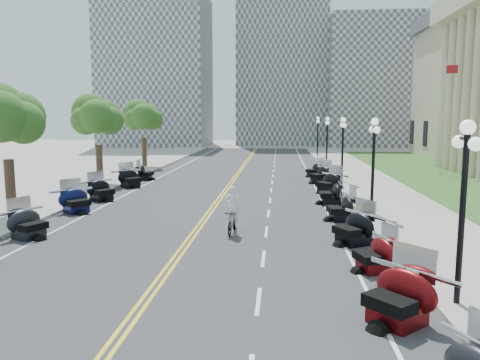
{
  "coord_description": "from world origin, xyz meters",
  "views": [
    {
      "loc": [
        3.74,
        -20.61,
        5.19
      ],
      "look_at": [
        1.78,
        2.59,
        2.0
      ],
      "focal_mm": 35.0,
      "sensor_mm": 36.0,
      "label": 1
    }
  ],
  "objects": [
    {
      "name": "ground",
      "position": [
        0.0,
        0.0,
        0.0
      ],
      "size": [
        160.0,
        160.0,
        0.0
      ],
      "primitive_type": "plane",
      "color": "gray"
    },
    {
      "name": "road",
      "position": [
        0.0,
        10.0,
        0.0
      ],
      "size": [
        16.0,
        90.0,
        0.01
      ],
      "primitive_type": "cube",
      "color": "#333335",
      "rests_on": "ground"
    },
    {
      "name": "centerline_yellow_a",
      "position": [
        -0.12,
        10.0,
        0.01
      ],
      "size": [
        0.12,
        90.0,
        0.0
      ],
      "primitive_type": "cube",
      "color": "yellow",
      "rests_on": "road"
    },
    {
      "name": "centerline_yellow_b",
      "position": [
        0.12,
        10.0,
        0.01
      ],
      "size": [
        0.12,
        90.0,
        0.0
      ],
      "primitive_type": "cube",
      "color": "yellow",
      "rests_on": "road"
    },
    {
      "name": "edge_line_north",
      "position": [
        6.4,
        10.0,
        0.01
      ],
      "size": [
        0.12,
        90.0,
        0.0
      ],
      "primitive_type": "cube",
      "color": "white",
      "rests_on": "road"
    },
    {
      "name": "edge_line_south",
      "position": [
        -6.4,
        10.0,
        0.01
      ],
      "size": [
        0.12,
        90.0,
        0.0
      ],
      "primitive_type": "cube",
      "color": "white",
      "rests_on": "road"
    },
    {
      "name": "lane_dash_4",
      "position": [
        3.2,
        -8.0,
        0.01
      ],
      "size": [
        0.12,
        2.0,
        0.0
      ],
      "primitive_type": "cube",
      "color": "white",
      "rests_on": "road"
    },
    {
      "name": "lane_dash_5",
      "position": [
        3.2,
        -4.0,
        0.01
      ],
      "size": [
        0.12,
        2.0,
        0.0
      ],
      "primitive_type": "cube",
      "color": "white",
      "rests_on": "road"
    },
    {
      "name": "lane_dash_6",
      "position": [
        3.2,
        0.0,
        0.01
      ],
      "size": [
        0.12,
        2.0,
        0.0
      ],
      "primitive_type": "cube",
      "color": "white",
      "rests_on": "road"
    },
    {
      "name": "lane_dash_7",
      "position": [
        3.2,
        4.0,
        0.01
      ],
      "size": [
        0.12,
        2.0,
        0.0
      ],
      "primitive_type": "cube",
      "color": "white",
      "rests_on": "road"
    },
    {
      "name": "lane_dash_8",
      "position": [
        3.2,
        8.0,
        0.01
      ],
      "size": [
        0.12,
        2.0,
        0.0
      ],
      "primitive_type": "cube",
      "color": "white",
      "rests_on": "road"
    },
    {
      "name": "lane_dash_9",
      "position": [
        3.2,
        12.0,
        0.01
      ],
      "size": [
        0.12,
        2.0,
        0.0
      ],
      "primitive_type": "cube",
      "color": "white",
      "rests_on": "road"
    },
    {
      "name": "lane_dash_10",
      "position": [
        3.2,
        16.0,
        0.01
      ],
      "size": [
        0.12,
        2.0,
        0.0
      ],
      "primitive_type": "cube",
      "color": "white",
      "rests_on": "road"
    },
    {
      "name": "lane_dash_11",
      "position": [
        3.2,
        20.0,
        0.01
      ],
      "size": [
        0.12,
        2.0,
        0.0
      ],
      "primitive_type": "cube",
      "color": "white",
      "rests_on": "road"
    },
    {
      "name": "lane_dash_12",
      "position": [
        3.2,
        24.0,
        0.01
      ],
      "size": [
        0.12,
        2.0,
        0.0
      ],
      "primitive_type": "cube",
      "color": "white",
      "rests_on": "road"
    },
    {
      "name": "lane_dash_13",
      "position": [
        3.2,
        28.0,
        0.01
      ],
      "size": [
        0.12,
        2.0,
        0.0
      ],
      "primitive_type": "cube",
      "color": "white",
      "rests_on": "road"
    },
    {
      "name": "lane_dash_14",
      "position": [
        3.2,
        32.0,
        0.01
      ],
      "size": [
        0.12,
        2.0,
        0.0
      ],
      "primitive_type": "cube",
      "color": "white",
      "rests_on": "road"
    },
    {
      "name": "lane_dash_15",
      "position": [
        3.2,
        36.0,
        0.01
      ],
      "size": [
        0.12,
        2.0,
        0.0
      ],
      "primitive_type": "cube",
      "color": "white",
      "rests_on": "road"
    },
    {
      "name": "lane_dash_16",
      "position": [
        3.2,
        40.0,
        0.01
      ],
      "size": [
        0.12,
        2.0,
        0.0
      ],
      "primitive_type": "cube",
      "color": "white",
      "rests_on": "road"
    },
    {
      "name": "lane_dash_17",
      "position": [
        3.2,
        44.0,
        0.01
      ],
      "size": [
        0.12,
        2.0,
        0.0
      ],
      "primitive_type": "cube",
      "color": "white",
      "rests_on": "road"
    },
    {
      "name": "lane_dash_18",
      "position": [
        3.2,
        48.0,
        0.01
      ],
      "size": [
        0.12,
        2.0,
        0.0
      ],
      "primitive_type": "cube",
      "color": "white",
      "rests_on": "road"
    },
    {
      "name": "lane_dash_19",
      "position": [
        3.2,
        52.0,
        0.01
      ],
      "size": [
        0.12,
        2.0,
        0.0
      ],
      "primitive_type": "cube",
      "color": "white",
      "rests_on": "road"
    },
    {
      "name": "sidewalk_north",
      "position": [
        10.5,
        10.0,
        0.07
      ],
      "size": [
        5.0,
        90.0,
        0.15
      ],
      "primitive_type": "cube",
      "color": "#9E9991",
      "rests_on": "ground"
    },
    {
      "name": "sidewalk_south",
      "position": [
        -10.5,
        10.0,
        0.07
      ],
      "size": [
        5.0,
        90.0,
        0.15
      ],
      "primitive_type": "cube",
      "color": "#9E9991",
      "rests_on": "ground"
    },
    {
      "name": "lawn",
      "position": [
        17.5,
        18.0,
        0.05
      ],
      "size": [
        9.0,
        60.0,
        0.1
      ],
      "primitive_type": "cube",
      "color": "#356023",
      "rests_on": "ground"
    },
    {
      "name": "distant_block_a",
      "position": [
        -18.0,
        62.0,
        13.0
      ],
      "size": [
        18.0,
        14.0,
        26.0
      ],
      "primitive_type": "cube",
      "color": "gray",
      "rests_on": "ground"
    },
    {
      "name": "distant_block_b",
      "position": [
        4.0,
        68.0,
        15.0
      ],
      "size": [
        16.0,
        12.0,
        30.0
      ],
      "primitive_type": "cube",
      "color": "gray",
      "rests_on": "ground"
    },
    {
      "name": "distant_block_c",
      "position": [
        22.0,
        65.0,
        11.0
      ],
      "size": [
        20.0,
        14.0,
        22.0
      ],
      "primitive_type": "cube",
      "color": "gray",
      "rests_on": "ground"
    },
    {
      "name": "street_lamp_1",
      "position": [
        8.6,
        -8.0,
        2.6
      ],
      "size": [
        0.5,
        1.2,
        4.9
      ],
      "primitive_type": null,
      "color": "black",
      "rests_on": "sidewalk_north"
    },
    {
      "name": "street_lamp_2",
      "position": [
        8.6,
        4.0,
        2.6
      ],
      "size": [
        0.5,
        1.2,
        4.9
      ],
      "primitive_type": null,
      "color": "black",
      "rests_on": "sidewalk_north"
    },
    {
      "name": "street_lamp_3",
      "position": [
        8.6,
        16.0,
        2.6
      ],
      "size": [
        0.5,
        1.2,
        4.9
      ],
      "primitive_type": null,
      "color": "black",
      "rests_on": "sidewalk_north"
    },
    {
      "name": "street_lamp_4",
      "position": [
        8.6,
        28.0,
        2.6
      ],
      "size": [
        0.5,
        1.2,
        4.9
      ],
      "primitive_type": null,
      "color": "black",
      "rests_on": "sidewalk_north"
    },
    {
      "name": "street_lamp_5",
      "position": [
        8.6,
        40.0,
        2.6
      ],
      "size": [
        0.5,
        1.2,
        4.9
      ],
      "primitive_type": null,
      "color": "black",
      "rests_on": "sidewalk_north"
    },
    {
      "name": "flagpole",
      "position": [
        18.0,
        22.0,
        5.0
      ],
      "size": [
        1.1,
        0.2,
        10.0
      ],
      "primitive_type": null,
      "color": "silver",
      "rests_on": "ground"
    },
    {
      "name": "tree_2",
      "position": [
        -10.0,
        2.0,
        4.75
      ],
      "size": [
        4.8,
        4.8,
        9.2
      ],
      "primitive_type": null,
      "color": "#235619",
      "rests_on": "sidewalk_south"
    },
    {
      "name": "tree_3",
      "position": [
        -10.0,
        14.0,
        4.75
      ],
      "size": [
        4.8,
        4.8,
        9.2
      ],
      "primitive_type": null,
      "color": "#235619",
      "rests_on": "sidewalk_south"
    },
    {
      "name": "tree_4",
      "position": [
        -10.0,
        26.0,
        4.75
      ],
      "size": [
        4.8,
        4.8,
        9.2
      ],
      "primitive_type": null,
      "color": "#235619",
      "rests_on": "sidewalk_south"
    },
    {
      "name": "motorcycle_n_3",
      "position": [
        6.74,
        -9.14,
        0.78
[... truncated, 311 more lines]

